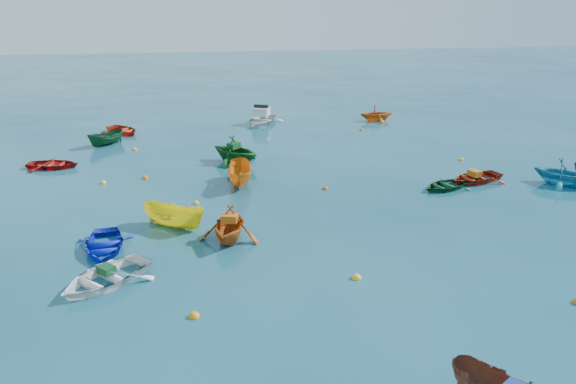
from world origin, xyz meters
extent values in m
plane|color=#0B4151|center=(0.00, 0.00, 0.00)|extent=(160.00, 160.00, 0.00)
imported|color=#0F21C3|center=(-8.24, 0.38, 0.00)|extent=(2.56, 3.38, 0.66)
imported|color=white|center=(-7.78, -2.48, 0.00)|extent=(4.28, 4.29, 0.73)
imported|color=#B84D11|center=(-3.16, 0.63, 0.00)|extent=(3.24, 3.54, 1.57)
imported|color=yellow|center=(-5.49, 2.31, 0.00)|extent=(3.26, 2.71, 1.21)
imported|color=#0F4220|center=(8.46, 5.35, 0.00)|extent=(3.24, 2.80, 0.57)
imported|color=teal|center=(14.94, 4.98, 0.00)|extent=(3.87, 3.89, 1.55)
imported|color=#A1120D|center=(-12.90, 12.49, 0.00)|extent=(3.31, 2.62, 0.62)
imported|color=orange|center=(-2.17, 7.68, 0.00)|extent=(1.62, 3.48, 1.30)
imported|color=#135318|center=(-2.16, 11.93, 0.00)|extent=(4.37, 4.36, 1.74)
imported|color=#9E220D|center=(10.61, 6.22, 0.00)|extent=(3.76, 3.17, 0.66)
imported|color=red|center=(-9.86, 20.75, 0.00)|extent=(3.84, 4.01, 0.68)
imported|color=#CE6013|center=(9.87, 21.89, 0.00)|extent=(2.80, 2.45, 1.41)
imported|color=#0F4221|center=(-10.51, 17.38, 0.00)|extent=(2.74, 2.72, 1.08)
imported|color=silver|center=(0.60, 22.22, 0.00)|extent=(4.28, 4.86, 1.44)
cube|color=#114420|center=(-7.71, -2.41, 0.51)|extent=(0.73, 0.72, 0.28)
cube|color=#CE6315|center=(-3.15, 0.68, 0.95)|extent=(0.76, 0.65, 0.32)
cube|color=#134C1C|center=(-2.23, 12.00, 1.04)|extent=(0.89, 0.89, 0.35)
cube|color=#BB6A13|center=(10.52, 6.19, 0.49)|extent=(0.67, 0.78, 0.32)
sphere|color=orange|center=(-4.65, -5.19, 0.00)|extent=(0.36, 0.36, 0.36)
sphere|color=yellow|center=(1.17, -3.52, 0.00)|extent=(0.36, 0.36, 0.36)
sphere|color=yellow|center=(-9.56, 9.07, 0.00)|extent=(0.35, 0.35, 0.35)
sphere|color=orange|center=(-7.36, 9.58, 0.00)|extent=(0.35, 0.35, 0.35)
sphere|color=yellow|center=(-4.56, 5.13, 0.00)|extent=(0.31, 0.31, 0.31)
sphere|color=#D94E0B|center=(2.18, 6.23, 0.00)|extent=(0.30, 0.30, 0.30)
sphere|color=gold|center=(-8.52, 15.79, 0.00)|extent=(0.33, 0.33, 0.33)
sphere|color=orange|center=(7.78, 18.86, 0.00)|extent=(0.31, 0.31, 0.31)
sphere|color=yellow|center=(11.71, 10.24, 0.00)|extent=(0.32, 0.32, 0.32)
camera|label=1|loc=(-4.11, -21.03, 9.81)|focal=35.00mm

